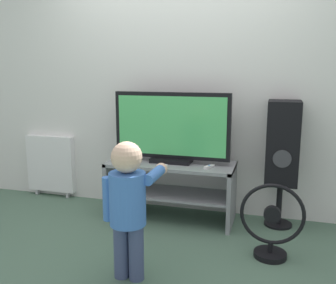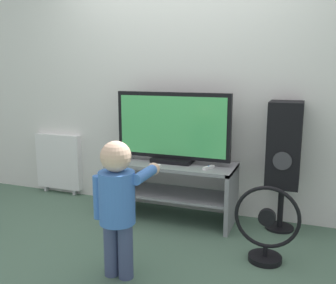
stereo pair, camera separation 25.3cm
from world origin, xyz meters
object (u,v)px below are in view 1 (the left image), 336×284
Objects in this scene: television at (172,128)px; child at (129,199)px; game_console at (125,159)px; speaker_tower at (283,145)px; remote_primary at (209,167)px; floor_fan at (272,225)px; radiator at (51,164)px.

television is 1.15m from child.
game_console is 1.45m from speaker_tower.
television is 0.50m from remote_primary.
game_console is 1.34× the size of remote_primary.
television is at bearing 149.70° from floor_fan.
radiator reaches higher than remote_primary.
floor_fan is at bearing -17.90° from radiator.
floor_fan is (0.56, -0.44, -0.30)m from remote_primary.
television reaches higher than floor_fan.
television is 1.24m from floor_fan.
child is at bearing -129.14° from speaker_tower.
game_console is at bearing -16.59° from radiator.
floor_fan is at bearing -30.30° from television.
radiator is (-2.45, 0.14, -0.38)m from speaker_tower.
child is (0.46, -1.03, -0.01)m from game_console.
remote_primary is at bearing -162.35° from speaker_tower.
child reaches higher than game_console.
speaker_tower is at bearing 84.99° from floor_fan.
television reaches higher than speaker_tower.
television is 6.13× the size of game_console.
child is 2.00m from radiator.
speaker_tower reaches higher than floor_fan.
television reaches higher than child.
speaker_tower is at bearing -3.23° from radiator.
speaker_tower is (0.99, 0.09, -0.12)m from television.
remote_primary is (0.38, -0.11, -0.31)m from television.
television is 1.88× the size of floor_fan.
remote_primary is 0.77m from floor_fan.
remote_primary is 0.19× the size of radiator.
speaker_tower is (0.97, 1.19, 0.19)m from child.
television is 8.22× the size of remote_primary.
game_console is at bearing 177.95° from remote_primary.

